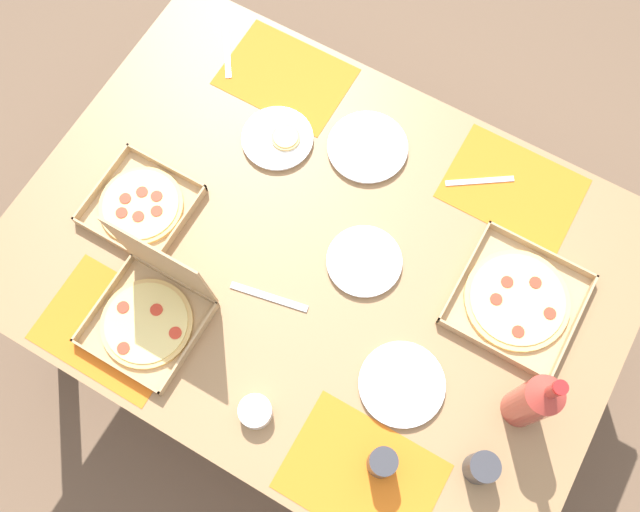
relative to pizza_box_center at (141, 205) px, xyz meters
The scene contains 20 objects.
ground_plane 0.89m from the pizza_box_center, 13.42° to the left, with size 6.00×6.00×0.00m, color brown.
dining_table 0.51m from the pizza_box_center, 13.42° to the left, with size 1.61×1.17×0.72m.
placemat_near_left 0.34m from the pizza_box_center, 68.17° to the right, with size 0.36×0.26×0.00m, color orange.
placemat_near_right 0.91m from the pizza_box_center, 20.42° to the right, with size 0.36×0.26×0.00m, color orange.
placemat_far_left 0.56m from the pizza_box_center, 77.01° to the left, with size 0.36×0.26×0.00m, color orange.
placemat_far_right 1.01m from the pizza_box_center, 32.88° to the left, with size 0.36×0.26×0.00m, color orange.
pizza_box_center is the anchor object (origin of this frame).
pizza_box_edge_far 1.02m from the pizza_box_center, 14.68° to the left, with size 0.31×0.31×0.04m.
pizza_box_corner_left 0.31m from the pizza_box_center, 49.73° to the right, with size 0.27×0.27×0.30m.
plate_near_left 0.42m from the pizza_box_center, 59.01° to the left, with size 0.20×0.20×0.03m.
plate_middle 0.62m from the pizza_box_center, 14.79° to the left, with size 0.20×0.20×0.02m.
plate_near_right 0.84m from the pizza_box_center, ahead, with size 0.22×0.22×0.02m.
plate_far_left 0.64m from the pizza_box_center, 45.86° to the left, with size 0.23×0.23×0.02m.
soda_bottle 1.12m from the pizza_box_center, ahead, with size 0.09×0.09×0.32m.
cup_clear_right 0.92m from the pizza_box_center, 17.20° to the right, with size 0.07×0.07×0.10m, color #333338.
cup_clear_left 1.09m from the pizza_box_center, ahead, with size 0.07×0.07×0.09m, color #333338.
condiment_bowl 0.64m from the pizza_box_center, 29.59° to the right, with size 0.08×0.08×0.04m, color white.
fork_by_near_left 0.54m from the pizza_box_center, 97.29° to the left, with size 0.19×0.02×0.01m, color #B7B7BC.
knife_by_far_left 0.43m from the pizza_box_center, ahead, with size 0.21×0.02×0.01m, color #B7B7BC.
fork_by_far_right 0.92m from the pizza_box_center, 34.48° to the left, with size 0.19×0.02×0.01m, color #B7B7BC.
Camera 1 is at (0.31, -0.54, 2.46)m, focal length 39.30 mm.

